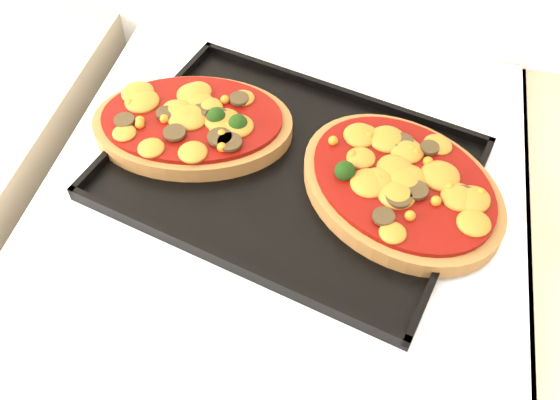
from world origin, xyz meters
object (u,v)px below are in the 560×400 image
(stove, at_px, (284,344))
(pizza_left, at_px, (192,122))
(baking_tray, at_px, (289,168))
(pizza_right, at_px, (402,185))

(stove, height_order, pizza_left, pizza_left)
(baking_tray, bearing_deg, pizza_right, 10.10)
(baking_tray, xyz_separation_m, pizza_left, (-0.13, 0.04, 0.02))
(stove, height_order, baking_tray, baking_tray)
(pizza_left, xyz_separation_m, pizza_right, (0.27, -0.05, 0.00))
(baking_tray, xyz_separation_m, pizza_right, (0.14, -0.01, 0.02))
(baking_tray, relative_size, pizza_right, 1.66)
(baking_tray, height_order, pizza_left, pizza_left)
(stove, bearing_deg, pizza_right, 0.15)
(stove, bearing_deg, pizza_left, 160.38)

